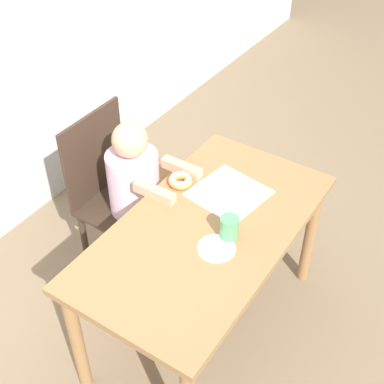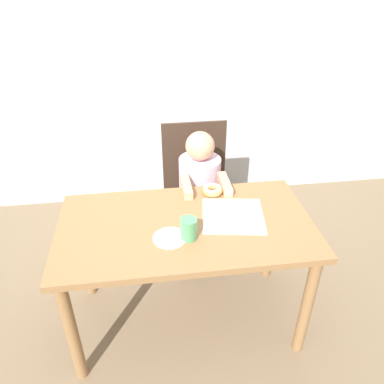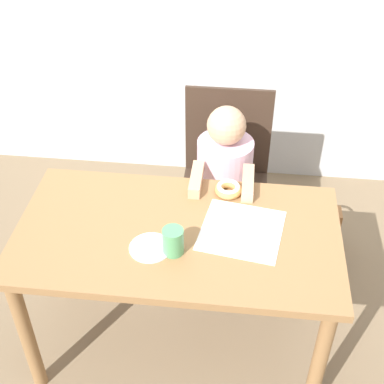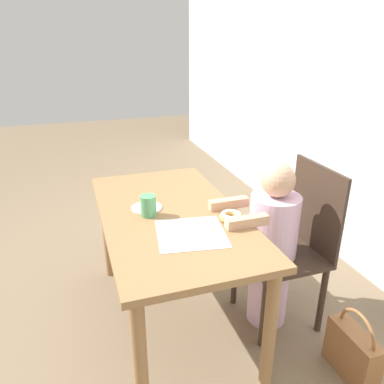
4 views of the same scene
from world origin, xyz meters
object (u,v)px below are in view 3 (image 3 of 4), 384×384
at_px(handbag, 312,226).
at_px(cup, 172,241).
at_px(child_figure, 223,195).
at_px(donut, 228,189).
at_px(chair, 225,179).

xyz_separation_m(handbag, cup, (-0.66, -0.84, 0.62)).
distance_m(child_figure, donut, 0.37).
xyz_separation_m(child_figure, handbag, (0.50, 0.20, -0.34)).
relative_size(child_figure, handbag, 2.57).
bearing_deg(donut, chair, 94.47).
height_order(child_figure, handbag, child_figure).
height_order(child_figure, donut, child_figure).
xyz_separation_m(donut, cup, (-0.19, -0.38, 0.03)).
bearing_deg(child_figure, cup, -103.92).
bearing_deg(handbag, child_figure, -158.16).
distance_m(chair, cup, 0.84).
height_order(donut, cup, cup).
bearing_deg(chair, cup, -101.63).
height_order(handbag, cup, cup).
xyz_separation_m(chair, donut, (0.03, -0.40, 0.25)).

